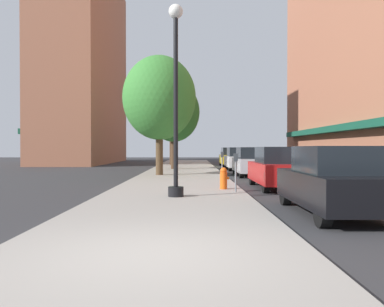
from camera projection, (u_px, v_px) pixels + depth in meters
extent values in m
plane|color=#2D2D30|center=(251.00, 175.00, 23.60)|extent=(90.00, 90.00, 0.00)
cube|color=gray|center=(184.00, 173.00, 24.61)|extent=(4.80, 50.00, 0.12)
cube|color=#144C38|center=(352.00, 127.00, 27.54)|extent=(0.90, 34.00, 0.50)
cube|color=#9E6047|center=(85.00, 67.00, 42.50)|extent=(6.00, 18.00, 20.53)
cube|color=#144C38|center=(54.00, 134.00, 42.61)|extent=(0.90, 15.30, 0.50)
cylinder|color=black|center=(177.00, 192.00, 12.20)|extent=(0.48, 0.48, 0.30)
cylinder|color=black|center=(177.00, 102.00, 12.16)|extent=(0.14, 0.14, 5.20)
sphere|color=silver|center=(177.00, 11.00, 12.12)|extent=(0.44, 0.44, 0.44)
cylinder|color=#E05614|center=(225.00, 181.00, 14.42)|extent=(0.26, 0.26, 0.62)
sphere|color=#E05614|center=(225.00, 171.00, 14.41)|extent=(0.24, 0.24, 0.24)
cylinder|color=#E05614|center=(228.00, 178.00, 14.41)|extent=(0.12, 0.10, 0.10)
cylinder|color=slate|center=(237.00, 177.00, 13.37)|extent=(0.06, 0.06, 1.05)
cube|color=#33383D|center=(237.00, 157.00, 13.36)|extent=(0.14, 0.09, 0.26)
cylinder|color=slate|center=(223.00, 168.00, 19.40)|extent=(0.06, 0.06, 1.05)
cube|color=#33383D|center=(223.00, 154.00, 19.39)|extent=(0.14, 0.09, 0.26)
cylinder|color=#422D1E|center=(173.00, 147.00, 35.45)|extent=(0.40, 0.40, 3.15)
ellipsoid|color=#235B23|center=(173.00, 111.00, 35.41)|extent=(4.34, 4.34, 4.99)
cylinder|color=#4C3823|center=(160.00, 150.00, 22.05)|extent=(0.40, 0.40, 2.77)
ellipsoid|color=#387F33|center=(160.00, 98.00, 22.01)|extent=(4.07, 4.07, 4.68)
cylinder|color=#422D1E|center=(175.00, 150.00, 28.44)|extent=(0.40, 0.40, 2.69)
ellipsoid|color=#235B23|center=(175.00, 112.00, 28.40)|extent=(3.73, 3.73, 4.29)
cylinder|color=black|center=(287.00, 194.00, 11.20)|extent=(0.22, 0.64, 0.64)
cylinder|color=black|center=(342.00, 194.00, 11.20)|extent=(0.22, 0.64, 0.64)
cylinder|color=black|center=(324.00, 212.00, 8.00)|extent=(0.22, 0.64, 0.64)
cube|color=black|center=(334.00, 188.00, 9.59)|extent=(1.80, 4.30, 0.76)
cube|color=black|center=(337.00, 160.00, 9.43)|extent=(1.56, 2.20, 0.64)
cylinder|color=black|center=(253.00, 178.00, 17.37)|extent=(0.22, 0.64, 0.64)
cylinder|color=black|center=(289.00, 178.00, 17.36)|extent=(0.22, 0.64, 0.64)
cylinder|color=black|center=(267.00, 184.00, 14.17)|extent=(0.22, 0.64, 0.64)
cylinder|color=black|center=(311.00, 184.00, 14.16)|extent=(0.22, 0.64, 0.64)
cube|color=red|center=(279.00, 172.00, 15.76)|extent=(1.80, 4.30, 0.76)
cube|color=black|center=(280.00, 155.00, 15.60)|extent=(1.56, 2.20, 0.64)
cylinder|color=black|center=(236.00, 169.00, 24.42)|extent=(0.22, 0.64, 0.64)
cylinder|color=black|center=(261.00, 169.00, 24.41)|extent=(0.22, 0.64, 0.64)
cylinder|color=black|center=(242.00, 172.00, 21.22)|extent=(0.22, 0.64, 0.64)
cylinder|color=black|center=(272.00, 172.00, 21.21)|extent=(0.22, 0.64, 0.64)
cube|color=#B2B2BA|center=(253.00, 165.00, 22.81)|extent=(1.80, 4.30, 0.76)
cube|color=black|center=(253.00, 153.00, 22.65)|extent=(1.56, 2.20, 0.64)
cylinder|color=black|center=(227.00, 165.00, 30.69)|extent=(0.22, 0.64, 0.64)
cylinder|color=black|center=(247.00, 165.00, 30.68)|extent=(0.22, 0.64, 0.64)
cylinder|color=black|center=(231.00, 167.00, 27.49)|extent=(0.22, 0.64, 0.64)
cylinder|color=black|center=(254.00, 167.00, 27.48)|extent=(0.22, 0.64, 0.64)
cube|color=silver|center=(240.00, 161.00, 29.08)|extent=(1.80, 4.30, 0.76)
cube|color=black|center=(240.00, 152.00, 28.92)|extent=(1.56, 2.20, 0.64)
cylinder|color=black|center=(222.00, 162.00, 36.49)|extent=(0.22, 0.64, 0.64)
cylinder|color=black|center=(239.00, 162.00, 36.48)|extent=(0.22, 0.64, 0.64)
cylinder|color=black|center=(225.00, 163.00, 33.29)|extent=(0.22, 0.64, 0.64)
cylinder|color=black|center=(243.00, 163.00, 33.29)|extent=(0.22, 0.64, 0.64)
cube|color=gold|center=(232.00, 159.00, 34.88)|extent=(1.80, 4.30, 0.76)
cube|color=black|center=(232.00, 151.00, 34.72)|extent=(1.56, 2.20, 0.64)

